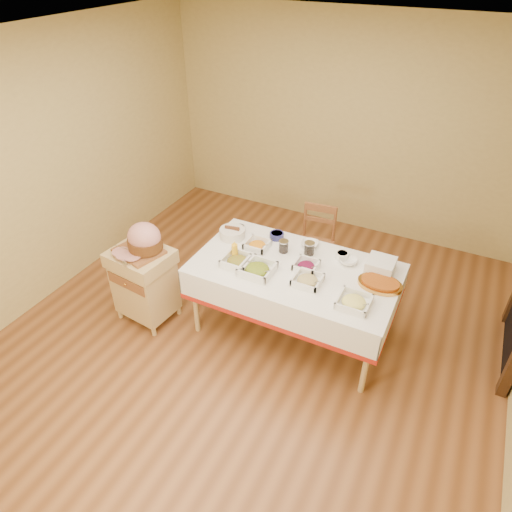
{
  "coord_description": "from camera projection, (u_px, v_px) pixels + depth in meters",
  "views": [
    {
      "loc": [
        1.45,
        -2.77,
        3.18
      ],
      "look_at": [
        -0.04,
        0.2,
        0.84
      ],
      "focal_mm": 32.0,
      "sensor_mm": 36.0,
      "label": 1
    }
  ],
  "objects": [
    {
      "name": "preserve_jar_right",
      "position": [
        309.0,
        249.0,
        4.2
      ],
      "size": [
        0.1,
        0.1,
        0.13
      ],
      "color": "silver",
      "rests_on": "dining_table"
    },
    {
      "name": "ham_on_board",
      "position": [
        144.0,
        240.0,
        4.15
      ],
      "size": [
        0.45,
        0.43,
        0.3
      ],
      "color": "brown",
      "rests_on": "butcher_cart"
    },
    {
      "name": "butcher_cart",
      "position": [
        144.0,
        281.0,
        4.41
      ],
      "size": [
        0.6,
        0.52,
        0.78
      ],
      "color": "tan",
      "rests_on": "ground"
    },
    {
      "name": "dining_chair",
      "position": [
        315.0,
        243.0,
        4.96
      ],
      "size": [
        0.42,
        0.4,
        0.85
      ],
      "color": "brown",
      "rests_on": "ground"
    },
    {
      "name": "serving_dish_e",
      "position": [
        257.0,
        245.0,
        4.3
      ],
      "size": [
        0.22,
        0.21,
        0.1
      ],
      "color": "white",
      "rests_on": "dining_table"
    },
    {
      "name": "bowl_white_imported",
      "position": [
        310.0,
        244.0,
        4.34
      ],
      "size": [
        0.18,
        0.18,
        0.04
      ],
      "primitive_type": "imported",
      "rotation": [
        0.0,
        0.0,
        0.15
      ],
      "color": "white",
      "rests_on": "dining_table"
    },
    {
      "name": "brass_platter",
      "position": [
        380.0,
        284.0,
        3.84
      ],
      "size": [
        0.38,
        0.27,
        0.05
      ],
      "color": "gold",
      "rests_on": "dining_table"
    },
    {
      "name": "serving_dish_c",
      "position": [
        307.0,
        280.0,
        3.86
      ],
      "size": [
        0.23,
        0.23,
        0.09
      ],
      "color": "white",
      "rests_on": "dining_table"
    },
    {
      "name": "serving_dish_a",
      "position": [
        238.0,
        261.0,
        4.08
      ],
      "size": [
        0.26,
        0.25,
        0.11
      ],
      "color": "white",
      "rests_on": "dining_table"
    },
    {
      "name": "small_bowl_left",
      "position": [
        239.0,
        228.0,
        4.54
      ],
      "size": [
        0.13,
        0.13,
        0.06
      ],
      "color": "white",
      "rests_on": "dining_table"
    },
    {
      "name": "room_shell",
      "position": [
        249.0,
        223.0,
        3.64
      ],
      "size": [
        5.0,
        5.0,
        5.0
      ],
      "color": "brown",
      "rests_on": "ground"
    },
    {
      "name": "bowl_small_imported",
      "position": [
        348.0,
        261.0,
        4.1
      ],
      "size": [
        0.19,
        0.19,
        0.05
      ],
      "primitive_type": "imported",
      "rotation": [
        0.0,
        0.0,
        0.17
      ],
      "color": "white",
      "rests_on": "dining_table"
    },
    {
      "name": "bread_basket",
      "position": [
        232.0,
        233.0,
        4.45
      ],
      "size": [
        0.25,
        0.25,
        0.11
      ],
      "color": "silver",
      "rests_on": "dining_table"
    },
    {
      "name": "small_bowl_mid",
      "position": [
        277.0,
        235.0,
        4.44
      ],
      "size": [
        0.14,
        0.14,
        0.06
      ],
      "color": "navy",
      "rests_on": "dining_table"
    },
    {
      "name": "plate_stack",
      "position": [
        381.0,
        265.0,
        3.99
      ],
      "size": [
        0.24,
        0.24,
        0.12
      ],
      "color": "white",
      "rests_on": "dining_table"
    },
    {
      "name": "mustard_bottle",
      "position": [
        235.0,
        250.0,
        4.15
      ],
      "size": [
        0.06,
        0.06,
        0.17
      ],
      "color": "yellow",
      "rests_on": "dining_table"
    },
    {
      "name": "small_bowl_right",
      "position": [
        342.0,
        255.0,
        4.16
      ],
      "size": [
        0.12,
        0.12,
        0.06
      ],
      "color": "white",
      "rests_on": "dining_table"
    },
    {
      "name": "dining_table",
      "position": [
        294.0,
        282.0,
        4.16
      ],
      "size": [
        1.82,
        1.02,
        0.76
      ],
      "color": "tan",
      "rests_on": "ground"
    },
    {
      "name": "serving_dish_d",
      "position": [
        354.0,
        302.0,
        3.63
      ],
      "size": [
        0.26,
        0.26,
        0.1
      ],
      "color": "white",
      "rests_on": "dining_table"
    },
    {
      "name": "preserve_jar_left",
      "position": [
        284.0,
        247.0,
        4.24
      ],
      "size": [
        0.09,
        0.09,
        0.12
      ],
      "color": "silver",
      "rests_on": "dining_table"
    },
    {
      "name": "serving_dish_b",
      "position": [
        257.0,
        269.0,
        3.98
      ],
      "size": [
        0.28,
        0.28,
        0.11
      ],
      "color": "white",
      "rests_on": "dining_table"
    },
    {
      "name": "serving_dish_f",
      "position": [
        306.0,
        266.0,
        4.03
      ],
      "size": [
        0.21,
        0.2,
        0.1
      ],
      "color": "white",
      "rests_on": "dining_table"
    }
  ]
}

